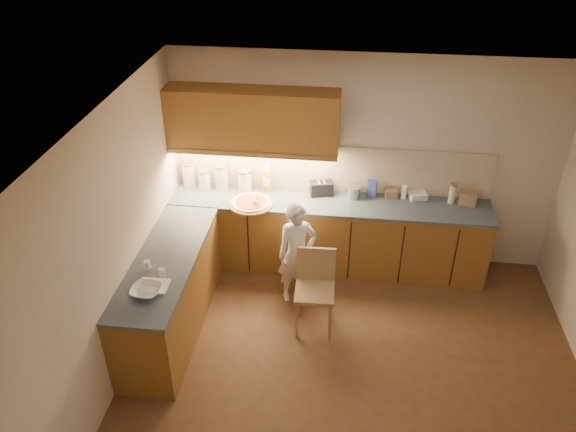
{
  "coord_description": "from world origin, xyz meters",
  "views": [
    {
      "loc": [
        -0.18,
        -3.97,
        4.29
      ],
      "look_at": [
        -0.8,
        1.2,
        1.0
      ],
      "focal_mm": 35.0,
      "sensor_mm": 36.0,
      "label": 1
    }
  ],
  "objects_px": {
    "pizza_on_board": "(251,203)",
    "wooden_chair": "(315,284)",
    "child": "(297,253)",
    "toaster": "(321,188)",
    "oil_jug": "(267,180)"
  },
  "relations": [
    {
      "from": "oil_jug",
      "to": "pizza_on_board",
      "type": "bearing_deg",
      "value": -111.39
    },
    {
      "from": "pizza_on_board",
      "to": "toaster",
      "type": "relative_size",
      "value": 1.75
    },
    {
      "from": "pizza_on_board",
      "to": "wooden_chair",
      "type": "relative_size",
      "value": 0.56
    },
    {
      "from": "oil_jug",
      "to": "toaster",
      "type": "distance_m",
      "value": 0.66
    },
    {
      "from": "pizza_on_board",
      "to": "child",
      "type": "xyz_separation_m",
      "value": [
        0.59,
        -0.47,
        -0.33
      ]
    },
    {
      "from": "child",
      "to": "wooden_chair",
      "type": "xyz_separation_m",
      "value": [
        0.24,
        -0.4,
        -0.08
      ]
    },
    {
      "from": "child",
      "to": "toaster",
      "type": "xyz_separation_m",
      "value": [
        0.2,
        0.8,
        0.39
      ]
    },
    {
      "from": "pizza_on_board",
      "to": "toaster",
      "type": "distance_m",
      "value": 0.86
    },
    {
      "from": "wooden_chair",
      "to": "oil_jug",
      "type": "bearing_deg",
      "value": 117.57
    },
    {
      "from": "pizza_on_board",
      "to": "wooden_chair",
      "type": "bearing_deg",
      "value": -46.61
    },
    {
      "from": "oil_jug",
      "to": "toaster",
      "type": "bearing_deg",
      "value": -1.34
    },
    {
      "from": "oil_jug",
      "to": "toaster",
      "type": "height_order",
      "value": "oil_jug"
    },
    {
      "from": "pizza_on_board",
      "to": "child",
      "type": "distance_m",
      "value": 0.82
    },
    {
      "from": "child",
      "to": "wooden_chair",
      "type": "bearing_deg",
      "value": -81.53
    },
    {
      "from": "wooden_chair",
      "to": "toaster",
      "type": "distance_m",
      "value": 1.3
    }
  ]
}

